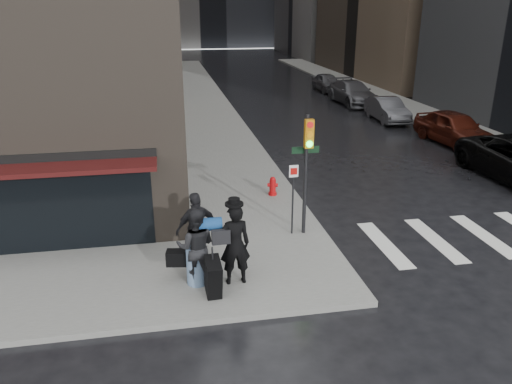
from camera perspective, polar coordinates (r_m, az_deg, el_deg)
ground at (r=13.09m, az=2.03°, el=-9.14°), size 140.00×140.00×0.00m
sidewalk_left at (r=38.71m, az=-6.74°, el=10.87°), size 4.00×50.00×0.15m
sidewalk_right at (r=41.82m, az=12.41°, el=11.25°), size 3.00×50.00×0.15m
crosswalk at (r=16.99m, az=26.84°, el=-4.23°), size 8.50×3.00×0.01m
man_overcoat at (r=11.83m, az=-2.95°, el=-6.61°), size 1.16×1.17×2.23m
man_jeans at (r=11.97m, az=-6.91°, el=-6.19°), size 1.37×0.91×1.96m
man_greycoat at (r=12.89m, az=-6.75°, el=-4.17°), size 1.24×0.82×1.95m
traffic_light at (r=14.06m, az=5.70°, el=3.70°), size 0.88×0.40×3.54m
fire_hydrant at (r=17.69m, az=1.91°, el=0.60°), size 0.39×0.30×0.67m
parked_car_1 at (r=26.67m, az=21.72°, el=6.81°), size 2.41×4.96×1.63m
parked_car_2 at (r=31.09m, az=14.78°, el=9.12°), size 1.63×4.21×1.37m
parked_car_3 at (r=36.17m, az=10.99°, el=11.09°), size 2.39×5.44×1.55m
parked_car_4 at (r=41.43m, az=8.14°, el=12.30°), size 1.74×4.13×1.39m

